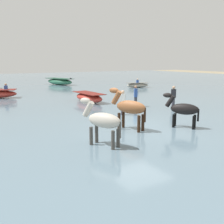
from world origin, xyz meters
TOP-DOWN VIEW (x-y plane):
  - ground_plane at (0.00, 0.00)m, footprint 120.00×120.00m
  - water_surface at (0.00, 10.00)m, footprint 90.00×90.00m
  - horse_lead_black at (1.77, -0.95)m, footprint 1.16×1.52m
  - horse_trailing_chestnut at (-0.50, -0.03)m, footprint 1.06×1.85m
  - horse_flank_pinto at (-2.61, -1.42)m, footprint 1.03×1.72m
  - boat_near_starboard at (10.98, 14.98)m, footprint 2.62×1.59m
  - boat_distant_west at (1.57, 8.12)m, footprint 1.34×3.22m
  - boat_mid_outer at (4.79, 22.75)m, footprint 2.72×4.36m
  - person_wading_close at (3.34, 4.80)m, footprint 0.33×0.38m
  - person_spectator_far at (1.06, 2.87)m, footprint 0.37×0.37m
  - person_onlooker_right at (5.26, 3.32)m, footprint 0.37×0.37m

SIDE VIEW (x-z plane):
  - ground_plane at x=0.00m, z-range 0.00..0.00m
  - water_surface at x=0.00m, z-range 0.00..0.26m
  - boat_near_starboard at x=10.98m, z-range 0.02..1.02m
  - boat_distant_west at x=1.57m, z-range 0.25..0.93m
  - boat_mid_outer at x=4.79m, z-range 0.19..1.11m
  - person_wading_close at x=3.34m, z-range 0.05..1.68m
  - person_spectator_far at x=1.06m, z-range 0.05..1.68m
  - person_onlooker_right at x=5.26m, z-range 0.05..1.68m
  - horse_lead_black at x=1.77m, z-range 0.16..1.96m
  - horse_flank_pinto at x=-2.61m, z-range 0.18..2.10m
  - horse_trailing_chestnut at x=-0.50m, z-range 0.19..2.24m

